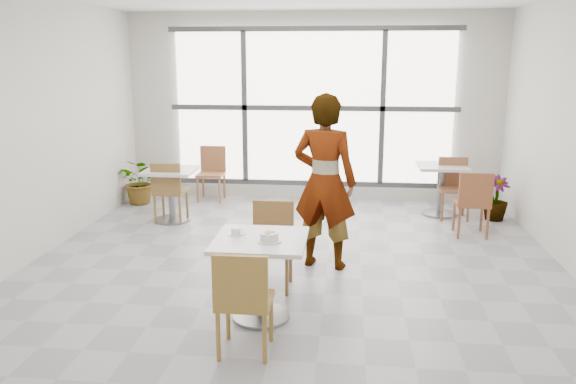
# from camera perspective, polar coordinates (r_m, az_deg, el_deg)

# --- Properties ---
(floor) EXTENTS (7.00, 7.00, 0.00)m
(floor) POSITION_cam_1_polar(r_m,az_deg,el_deg) (6.18, 0.30, -8.41)
(floor) COLOR #9E9EA5
(floor) RESTS_ON ground
(wall_back) EXTENTS (6.00, 0.00, 6.00)m
(wall_back) POSITION_cam_1_polar(r_m,az_deg,el_deg) (9.27, 2.52, 8.41)
(wall_back) COLOR silver
(wall_back) RESTS_ON ground
(wall_front) EXTENTS (6.00, 0.00, 6.00)m
(wall_front) POSITION_cam_1_polar(r_m,az_deg,el_deg) (2.42, -8.09, -5.82)
(wall_front) COLOR silver
(wall_front) RESTS_ON ground
(wall_left) EXTENTS (0.00, 7.00, 7.00)m
(wall_left) POSITION_cam_1_polar(r_m,az_deg,el_deg) (6.79, -25.88, 5.31)
(wall_left) COLOR silver
(wall_left) RESTS_ON ground
(window) EXTENTS (4.60, 0.07, 2.52)m
(window) POSITION_cam_1_polar(r_m,az_deg,el_deg) (9.20, 2.49, 8.38)
(window) COLOR white
(window) RESTS_ON ground
(main_table) EXTENTS (0.80, 0.80, 0.75)m
(main_table) POSITION_cam_1_polar(r_m,az_deg,el_deg) (5.07, -2.76, -7.08)
(main_table) COLOR white
(main_table) RESTS_ON ground
(chair_near) EXTENTS (0.42, 0.42, 0.87)m
(chair_near) POSITION_cam_1_polar(r_m,az_deg,el_deg) (4.46, -4.52, -10.37)
(chair_near) COLOR #A57B36
(chair_near) RESTS_ON ground
(chair_far) EXTENTS (0.42, 0.42, 0.87)m
(chair_far) POSITION_cam_1_polar(r_m,az_deg,el_deg) (5.80, -1.61, -4.66)
(chair_far) COLOR olive
(chair_far) RESTS_ON ground
(oatmeal_bowl) EXTENTS (0.21, 0.21, 0.09)m
(oatmeal_bowl) POSITION_cam_1_polar(r_m,az_deg,el_deg) (4.89, -1.87, -4.50)
(oatmeal_bowl) COLOR silver
(oatmeal_bowl) RESTS_ON main_table
(coffee_cup) EXTENTS (0.16, 0.13, 0.07)m
(coffee_cup) POSITION_cam_1_polar(r_m,az_deg,el_deg) (5.09, -5.23, -3.98)
(coffee_cup) COLOR white
(coffee_cup) RESTS_ON main_table
(person) EXTENTS (0.79, 0.61, 1.93)m
(person) POSITION_cam_1_polar(r_m,az_deg,el_deg) (6.23, 3.68, 1.00)
(person) COLOR black
(person) RESTS_ON ground
(bg_table_left) EXTENTS (0.70, 0.70, 0.75)m
(bg_table_left) POSITION_cam_1_polar(r_m,az_deg,el_deg) (8.26, -11.57, 0.44)
(bg_table_left) COLOR white
(bg_table_left) RESTS_ON ground
(bg_table_right) EXTENTS (0.70, 0.70, 0.75)m
(bg_table_right) POSITION_cam_1_polar(r_m,az_deg,el_deg) (8.72, 15.05, 0.92)
(bg_table_right) COLOR silver
(bg_table_right) RESTS_ON ground
(bg_chair_left_near) EXTENTS (0.42, 0.42, 0.87)m
(bg_chair_left_near) POSITION_cam_1_polar(r_m,az_deg,el_deg) (8.18, -11.83, 0.39)
(bg_chair_left_near) COLOR olive
(bg_chair_left_near) RESTS_ON ground
(bg_chair_left_far) EXTENTS (0.42, 0.42, 0.87)m
(bg_chair_left_far) POSITION_cam_1_polar(r_m,az_deg,el_deg) (9.44, -7.61, 2.27)
(bg_chair_left_far) COLOR #9F643F
(bg_chair_left_far) RESTS_ON ground
(bg_chair_right_near) EXTENTS (0.42, 0.42, 0.87)m
(bg_chair_right_near) POSITION_cam_1_polar(r_m,az_deg,el_deg) (7.73, 18.02, -0.73)
(bg_chair_right_near) COLOR brown
(bg_chair_right_near) RESTS_ON ground
(bg_chair_right_far) EXTENTS (0.42, 0.42, 0.87)m
(bg_chair_right_far) POSITION_cam_1_polar(r_m,az_deg,el_deg) (8.63, 16.18, 0.82)
(bg_chair_right_far) COLOR brown
(bg_chair_right_far) RESTS_ON ground
(plant_left) EXTENTS (0.81, 0.75, 0.73)m
(plant_left) POSITION_cam_1_polar(r_m,az_deg,el_deg) (9.38, -14.50, 1.05)
(plant_left) COLOR #5A8240
(plant_left) RESTS_ON ground
(plant_right) EXTENTS (0.43, 0.43, 0.65)m
(plant_right) POSITION_cam_1_polar(r_m,az_deg,el_deg) (8.70, 20.03, -0.56)
(plant_right) COLOR #408E43
(plant_right) RESTS_ON ground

